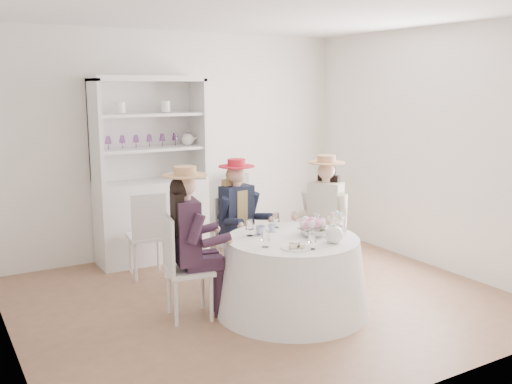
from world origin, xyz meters
TOP-DOWN VIEW (x-y plane):
  - ground at (0.00, 0.00)m, footprint 4.50×4.50m
  - ceiling at (0.00, 0.00)m, footprint 4.50×4.50m
  - wall_back at (0.00, 2.00)m, footprint 4.50×0.00m
  - wall_front at (0.00, -2.00)m, footprint 4.50×0.00m
  - wall_left at (-2.25, 0.00)m, footprint 0.00×4.50m
  - wall_right at (2.25, 0.00)m, footprint 0.00×4.50m
  - tea_table at (0.10, -0.39)m, footprint 1.42×1.42m
  - hutch at (-0.46, 1.77)m, footprint 1.29×0.52m
  - side_table at (0.69, 1.74)m, footprint 0.50×0.50m
  - hatbox at (0.69, 1.74)m, footprint 0.34×0.34m
  - guest_left at (-0.78, -0.06)m, footprint 0.54×0.52m
  - guest_mid at (0.04, 0.54)m, footprint 0.49×0.51m
  - guest_right at (0.86, 0.14)m, footprint 0.57×0.52m
  - spare_chair at (-0.73, 1.16)m, footprint 0.44×0.44m
  - teacup_a at (-0.11, -0.17)m, footprint 0.11×0.11m
  - teacup_b at (0.04, -0.12)m, footprint 0.09×0.09m
  - teacup_c at (0.35, -0.33)m, footprint 0.10×0.10m
  - flower_bowl at (0.28, -0.45)m, footprint 0.26×0.26m
  - flower_arrangement at (0.32, -0.39)m, footprint 0.20×0.20m
  - table_teapot at (0.31, -0.72)m, footprint 0.23×0.16m
  - sandwich_plate at (-0.07, -0.70)m, footprint 0.25×0.25m
  - cupcake_stand at (0.54, -0.46)m, footprint 0.21×0.21m
  - stemware_set at (0.10, -0.39)m, footprint 0.82×0.86m

SIDE VIEW (x-z plane):
  - ground at x=0.00m, z-range 0.00..0.00m
  - side_table at x=0.69m, z-range 0.00..0.66m
  - tea_table at x=0.10m, z-range 0.00..0.70m
  - spare_chair at x=-0.73m, z-range 0.03..0.98m
  - sandwich_plate at x=-0.07m, z-range 0.69..0.74m
  - flower_bowl at x=0.28m, z-range 0.70..0.76m
  - teacup_c at x=0.35m, z-range 0.70..0.76m
  - teacup_b at x=0.04m, z-range 0.70..0.76m
  - teacup_a at x=-0.11m, z-range 0.70..0.78m
  - guest_mid at x=0.04m, z-range 0.09..1.40m
  - guest_right at x=0.86m, z-range 0.09..1.43m
  - hutch at x=-0.46m, z-range -0.31..1.85m
  - cupcake_stand at x=0.54m, z-range 0.67..0.87m
  - table_teapot at x=0.31m, z-range 0.69..0.86m
  - stemware_set at x=0.10m, z-range 0.70..0.85m
  - guest_left at x=-0.78m, z-range 0.09..1.47m
  - flower_arrangement at x=0.32m, z-range 0.76..0.83m
  - hatbox at x=0.69m, z-range 0.66..0.95m
  - wall_back at x=0.00m, z-range -0.90..3.60m
  - wall_front at x=0.00m, z-range -0.90..3.60m
  - wall_left at x=-2.25m, z-range -0.90..3.60m
  - wall_right at x=2.25m, z-range -0.90..3.60m
  - ceiling at x=0.00m, z-range 2.70..2.70m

